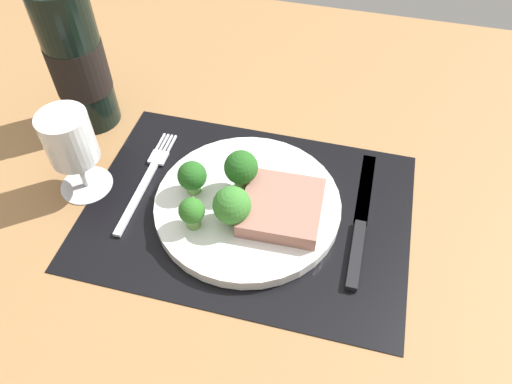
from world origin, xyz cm
name	(u,v)px	position (x,y,z in cm)	size (l,w,h in cm)	color
ground_plane	(248,217)	(0.00, 0.00, -1.50)	(140.00, 110.00, 3.00)	#996D42
placemat	(248,209)	(0.00, 0.00, 0.15)	(42.56, 30.67, 0.30)	black
plate	(248,205)	(0.00, 0.00, 1.10)	(24.43, 24.43, 1.60)	white
steak	(282,207)	(4.68, -0.73, 2.98)	(9.95, 10.08, 2.16)	#9E6B5B
broccoli_front_edge	(192,212)	(-5.58, -5.33, 4.45)	(3.25, 3.25, 4.45)	#6B994C
broccoli_near_fork	(193,174)	(-7.35, 0.40, 4.69)	(3.83, 3.83, 4.86)	#6B994C
broccoli_back_left	(241,169)	(-1.36, 2.05, 5.65)	(4.41, 4.41, 6.19)	#5B8942
broccoli_center	(232,206)	(-0.96, -3.67, 5.10)	(4.74, 4.74, 5.64)	#6B994C
fork	(147,179)	(-14.96, 1.42, 0.55)	(2.40, 19.20, 0.50)	silver
knife	(360,226)	(14.79, 0.53, 0.60)	(1.80, 23.00, 0.80)	black
wine_bottle	(75,56)	(-28.08, 11.98, 11.43)	(8.10, 8.10, 32.10)	black
wine_glass	(70,143)	(-22.83, -1.28, 8.12)	(7.14, 7.14, 12.54)	silver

